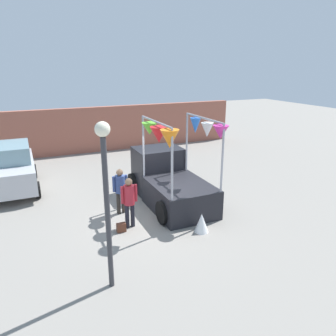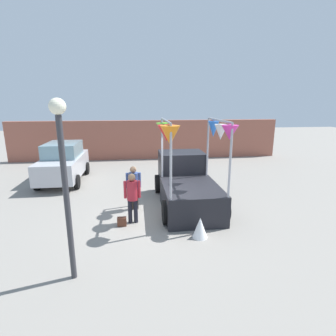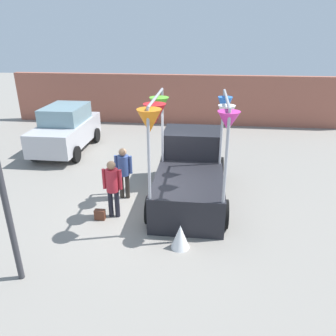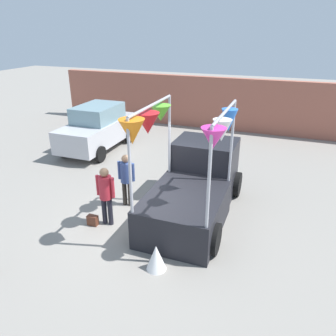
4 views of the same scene
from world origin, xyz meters
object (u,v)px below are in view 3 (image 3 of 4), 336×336
(person_vendor, at_px, (124,169))
(folded_kite_bundle_white, at_px, (180,237))
(vendor_truck, at_px, (190,168))
(person_customer, at_px, (112,184))
(handbag, at_px, (100,215))
(parked_car, at_px, (66,129))

(person_vendor, height_order, folded_kite_bundle_white, person_vendor)
(person_vendor, bearing_deg, vendor_truck, 11.32)
(vendor_truck, bearing_deg, person_customer, -143.03)
(handbag, distance_m, folded_kite_bundle_white, 2.47)
(person_vendor, distance_m, folded_kite_bundle_white, 3.04)
(handbag, relative_size, folded_kite_bundle_white, 0.47)
(vendor_truck, distance_m, person_customer, 2.48)
(person_customer, bearing_deg, parked_car, 123.69)
(person_customer, distance_m, person_vendor, 1.10)
(parked_car, distance_m, handbag, 6.09)
(vendor_truck, height_order, person_customer, vendor_truck)
(vendor_truck, xyz_separation_m, folded_kite_bundle_white, (-0.08, -2.69, -0.60))
(parked_car, bearing_deg, person_vendor, -49.27)
(parked_car, xyz_separation_m, handbag, (3.01, -5.24, -0.80))
(person_customer, bearing_deg, handbag, -150.26)
(vendor_truck, relative_size, parked_car, 1.02)
(parked_car, bearing_deg, folded_kite_bundle_white, -49.88)
(vendor_truck, bearing_deg, handbag, -144.04)
(person_vendor, bearing_deg, parked_car, 130.73)
(vendor_truck, relative_size, person_vendor, 2.56)
(parked_car, relative_size, person_vendor, 2.51)
(handbag, bearing_deg, vendor_truck, 35.96)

